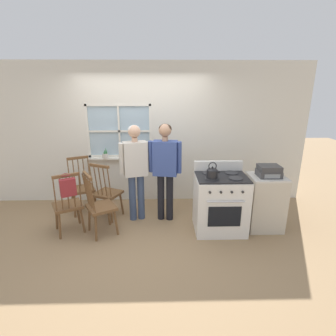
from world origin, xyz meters
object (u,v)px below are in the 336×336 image
(chair_near_wall, at_px, (107,193))
(chair_near_stove, at_px, (100,207))
(chair_center_cluster, at_px, (82,188))
(handbag, at_px, (68,187))
(person_teen_center, at_px, (165,164))
(stereo, at_px, (269,171))
(person_elderly_left, at_px, (136,165))
(stove, at_px, (220,203))
(potted_plant, at_px, (105,155))
(kettle, at_px, (212,173))
(chair_by_window, at_px, (68,206))
(side_counter, at_px, (265,202))

(chair_near_wall, bearing_deg, chair_near_stove, 114.85)
(chair_center_cluster, distance_m, handbag, 1.03)
(person_teen_center, height_order, stereo, person_teen_center)
(person_elderly_left, xyz_separation_m, stove, (1.36, -0.39, -0.53))
(person_elderly_left, bearing_deg, potted_plant, 114.63)
(kettle, bearing_deg, potted_plant, 144.96)
(chair_near_wall, bearing_deg, kettle, -174.20)
(kettle, xyz_separation_m, potted_plant, (-1.85, 1.29, -0.05))
(person_teen_center, xyz_separation_m, stereo, (1.61, -0.35, -0.03))
(person_elderly_left, height_order, stereo, person_elderly_left)
(chair_by_window, distance_m, stereo, 3.19)
(stove, height_order, handbag, stove)
(chair_center_cluster, distance_m, stove, 2.51)
(side_counter, bearing_deg, stereo, -90.00)
(chair_by_window, xyz_separation_m, stereo, (3.15, 0.04, 0.53))
(chair_center_cluster, xyz_separation_m, stove, (2.40, -0.72, 0.02))
(chair_near_stove, bearing_deg, handbag, 79.52)
(stove, height_order, potted_plant, potted_plant)
(handbag, relative_size, side_counter, 0.34)
(chair_center_cluster, xyz_separation_m, side_counter, (3.14, -0.67, -0.00))
(chair_center_cluster, distance_m, potted_plant, 0.78)
(chair_by_window, xyz_separation_m, chair_near_stove, (0.51, -0.06, 0.00))
(chair_center_cluster, relative_size, handbag, 3.33)
(chair_near_stove, distance_m, handbag, 0.58)
(chair_near_wall, height_order, chair_near_stove, same)
(chair_center_cluster, height_order, person_elderly_left, person_elderly_left)
(person_teen_center, xyz_separation_m, handbag, (-1.42, -0.59, -0.17))
(stereo, bearing_deg, person_teen_center, 167.85)
(person_teen_center, bearing_deg, chair_center_cluster, 176.28)
(chair_center_cluster, xyz_separation_m, kettle, (2.23, -0.85, 0.57))
(person_elderly_left, xyz_separation_m, stereo, (2.10, -0.36, -0.01))
(side_counter, bearing_deg, stove, -176.38)
(stereo, bearing_deg, stove, -177.99)
(chair_near_stove, bearing_deg, person_elderly_left, -79.49)
(potted_plant, bearing_deg, kettle, -35.04)
(chair_center_cluster, distance_m, kettle, 2.45)
(potted_plant, distance_m, stereo, 2.99)
(person_elderly_left, bearing_deg, handbag, -162.61)
(kettle, xyz_separation_m, handbag, (-2.12, -0.09, -0.17))
(chair_center_cluster, bearing_deg, person_elderly_left, -42.56)
(chair_near_wall, bearing_deg, chair_center_cluster, -1.52)
(person_elderly_left, bearing_deg, chair_near_wall, 155.91)
(chair_near_wall, relative_size, handbag, 3.33)
(chair_center_cluster, relative_size, stereo, 3.01)
(side_counter, bearing_deg, chair_by_window, -178.87)
(person_elderly_left, height_order, handbag, person_elderly_left)
(stove, bearing_deg, stereo, 2.01)
(person_teen_center, bearing_deg, kettle, -26.98)
(chair_near_wall, relative_size, kettle, 4.14)
(chair_near_wall, xyz_separation_m, potted_plant, (-0.13, 0.70, 0.52))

